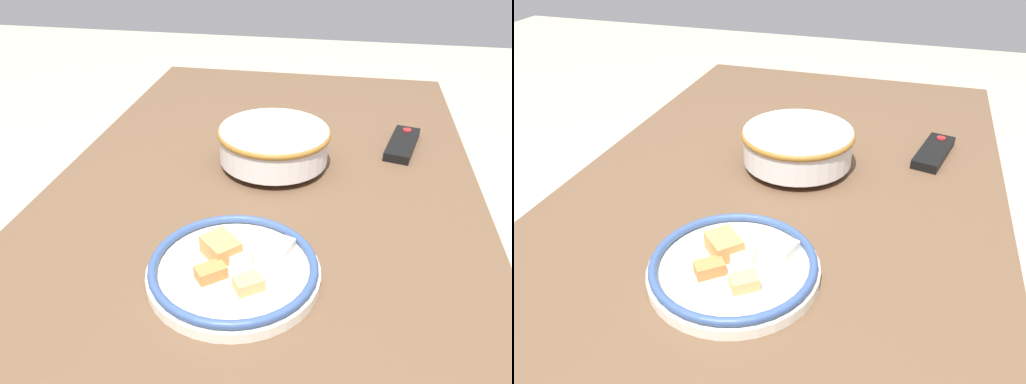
{
  "view_description": "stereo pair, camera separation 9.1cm",
  "coord_description": "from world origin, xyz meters",
  "views": [
    {
      "loc": [
        0.82,
        0.14,
        1.25
      ],
      "look_at": [
        0.06,
        0.0,
        0.77
      ],
      "focal_mm": 35.0,
      "sensor_mm": 36.0,
      "label": 1
    },
    {
      "loc": [
        0.8,
        0.23,
        1.25
      ],
      "look_at": [
        0.06,
        0.0,
        0.77
      ],
      "focal_mm": 35.0,
      "sensor_mm": 36.0,
      "label": 2
    }
  ],
  "objects": [
    {
      "name": "noodle_bowl",
      "position": [
        -0.12,
        0.01,
        0.78
      ],
      "size": [
        0.24,
        0.24,
        0.09
      ],
      "color": "silver",
      "rests_on": "dining_table"
    },
    {
      "name": "dining_table",
      "position": [
        0.0,
        0.0,
        0.65
      ],
      "size": [
        1.51,
        0.86,
        0.73
      ],
      "color": "brown",
      "rests_on": "ground_plane"
    },
    {
      "name": "food_plate",
      "position": [
        0.25,
        -0.0,
        0.74
      ],
      "size": [
        0.27,
        0.27,
        0.05
      ],
      "color": "silver",
      "rests_on": "dining_table"
    },
    {
      "name": "tv_remote",
      "position": [
        -0.26,
        0.29,
        0.74
      ],
      "size": [
        0.17,
        0.09,
        0.02
      ],
      "rotation": [
        0.0,
        0.0,
        1.33
      ],
      "color": "black",
      "rests_on": "dining_table"
    }
  ]
}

